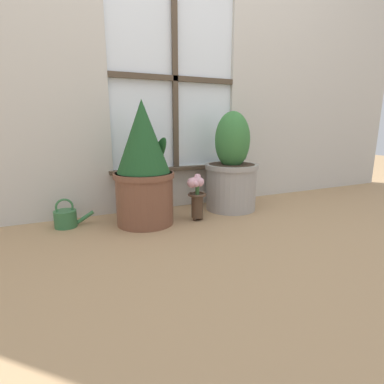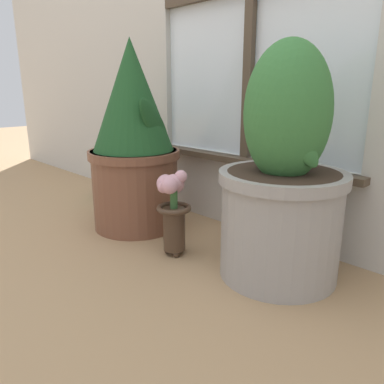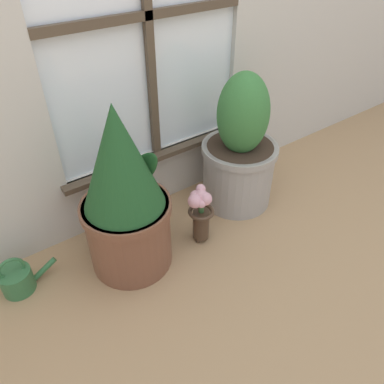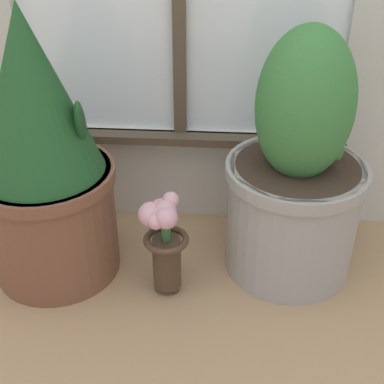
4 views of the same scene
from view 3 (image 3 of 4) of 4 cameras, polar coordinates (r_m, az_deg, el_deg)
name	(u,v)px [view 3 (image 3 of 4)]	position (r m, az deg, el deg)	size (l,w,h in m)	color
ground_plane	(222,258)	(1.70, 4.62, -9.96)	(10.00, 10.00, 0.00)	tan
potted_plant_left	(124,197)	(1.47, -10.25, -0.72)	(0.37, 0.37, 0.75)	brown
potted_plant_right	(240,153)	(1.85, 7.27, 5.91)	(0.37, 0.37, 0.69)	#9E9993
flower_vase	(200,211)	(1.66, 1.28, -2.85)	(0.13, 0.12, 0.30)	#473323
watering_can	(17,279)	(1.70, -25.06, -11.96)	(0.23, 0.13, 0.18)	#336B3D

